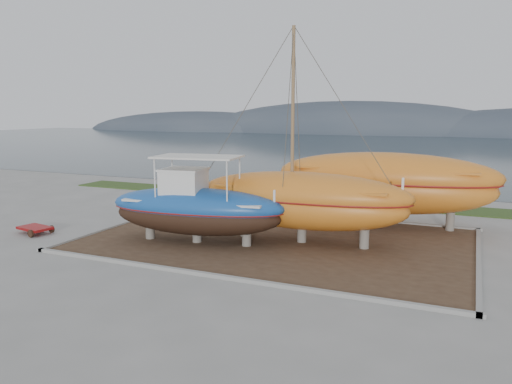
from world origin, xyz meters
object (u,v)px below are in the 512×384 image
at_px(white_dinghy, 199,208).
at_px(orange_sailboat, 303,137).
at_px(orange_bare_hull, 384,190).
at_px(red_trailer, 35,230).
at_px(blue_caique, 196,199).

relative_size(white_dinghy, orange_sailboat, 0.41).
height_order(white_dinghy, orange_bare_hull, orange_bare_hull).
bearing_deg(white_dinghy, red_trailer, -116.05).
xyz_separation_m(blue_caique, red_trailer, (-8.68, -1.75, -1.96)).
height_order(blue_caique, orange_sailboat, orange_sailboat).
relative_size(blue_caique, orange_sailboat, 0.83).
height_order(blue_caique, red_trailer, blue_caique).
distance_m(white_dinghy, orange_sailboat, 8.77).
bearing_deg(white_dinghy, orange_bare_hull, 33.19).
bearing_deg(blue_caique, orange_sailboat, 15.90).
bearing_deg(red_trailer, blue_caique, 21.29).
bearing_deg(orange_bare_hull, red_trailer, -153.87).
bearing_deg(blue_caique, orange_bare_hull, 35.56).
relative_size(white_dinghy, red_trailer, 1.63).
height_order(blue_caique, white_dinghy, blue_caique).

